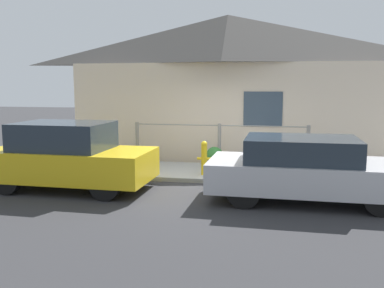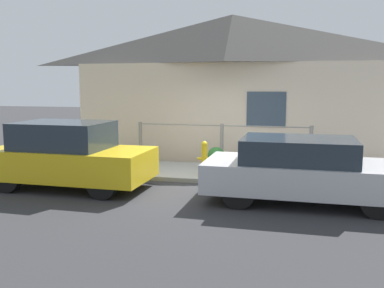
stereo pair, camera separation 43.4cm
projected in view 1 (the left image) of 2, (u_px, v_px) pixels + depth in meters
ground_plane at (208, 184)px, 10.16m from camera, size 60.00×60.00×0.00m
sidewalk at (215, 173)px, 11.16m from camera, size 24.00×2.09×0.10m
house at (227, 46)px, 13.15m from camera, size 9.69×2.23×4.46m
fence at (219, 142)px, 11.94m from camera, size 4.90×0.10×1.15m
car_left at (69, 156)px, 9.56m from camera, size 3.67×1.75×1.51m
car_right at (307, 169)px, 8.58m from camera, size 4.01×1.82×1.29m
fire_hydrant at (204, 157)px, 10.60m from camera, size 0.35×0.16×0.85m
potted_plant_near_hydrant at (215, 156)px, 11.43m from camera, size 0.46×0.46×0.58m
potted_plant_by_fence at (121, 156)px, 11.95m from camera, size 0.35×0.35×0.46m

